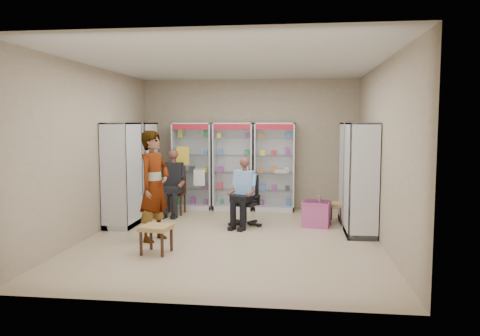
# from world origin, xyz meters

# --- Properties ---
(floor) EXTENTS (6.00, 6.00, 0.00)m
(floor) POSITION_xyz_m (0.00, 0.00, 0.00)
(floor) COLOR tan
(floor) RESTS_ON ground
(room_shell) EXTENTS (5.02, 6.02, 3.01)m
(room_shell) POSITION_xyz_m (0.00, 0.00, 1.97)
(room_shell) COLOR tan
(room_shell) RESTS_ON ground
(cabinet_back_left) EXTENTS (0.90, 0.50, 2.00)m
(cabinet_back_left) POSITION_xyz_m (-1.30, 2.73, 1.00)
(cabinet_back_left) COLOR #BABDC2
(cabinet_back_left) RESTS_ON floor
(cabinet_back_mid) EXTENTS (0.90, 0.50, 2.00)m
(cabinet_back_mid) POSITION_xyz_m (-0.35, 2.73, 1.00)
(cabinet_back_mid) COLOR #A8ACB0
(cabinet_back_mid) RESTS_ON floor
(cabinet_back_right) EXTENTS (0.90, 0.50, 2.00)m
(cabinet_back_right) POSITION_xyz_m (0.60, 2.73, 1.00)
(cabinet_back_right) COLOR silver
(cabinet_back_right) RESTS_ON floor
(cabinet_right_far) EXTENTS (0.90, 0.50, 2.00)m
(cabinet_right_far) POSITION_xyz_m (2.23, 1.60, 1.00)
(cabinet_right_far) COLOR #B6B8BE
(cabinet_right_far) RESTS_ON floor
(cabinet_right_near) EXTENTS (0.90, 0.50, 2.00)m
(cabinet_right_near) POSITION_xyz_m (2.23, 0.50, 1.00)
(cabinet_right_near) COLOR #B0B2B8
(cabinet_right_near) RESTS_ON floor
(cabinet_left_far) EXTENTS (0.90, 0.50, 2.00)m
(cabinet_left_far) POSITION_xyz_m (-2.23, 1.80, 1.00)
(cabinet_left_far) COLOR #B6B8BE
(cabinet_left_far) RESTS_ON floor
(cabinet_left_near) EXTENTS (0.90, 0.50, 2.00)m
(cabinet_left_near) POSITION_xyz_m (-2.23, 0.70, 1.00)
(cabinet_left_near) COLOR #A4A7AB
(cabinet_left_near) RESTS_ON floor
(wooden_chair) EXTENTS (0.42, 0.42, 0.94)m
(wooden_chair) POSITION_xyz_m (-1.55, 2.00, 0.47)
(wooden_chair) COLOR #311D13
(wooden_chair) RESTS_ON floor
(seated_customer) EXTENTS (0.44, 0.60, 1.34)m
(seated_customer) POSITION_xyz_m (-1.55, 1.95, 0.67)
(seated_customer) COLOR black
(seated_customer) RESTS_ON floor
(office_chair) EXTENTS (0.67, 0.67, 0.98)m
(office_chair) POSITION_xyz_m (0.12, 1.02, 0.49)
(office_chair) COLOR black
(office_chair) RESTS_ON floor
(seated_shopkeeper) EXTENTS (0.56, 0.67, 1.25)m
(seated_shopkeeper) POSITION_xyz_m (0.12, 0.97, 0.63)
(seated_shopkeeper) COLOR #719CE0
(seated_shopkeeper) RESTS_ON floor
(pink_trunk) EXTENTS (0.59, 0.57, 0.49)m
(pink_trunk) POSITION_xyz_m (1.49, 1.16, 0.24)
(pink_trunk) COLOR #BB4B7D
(pink_trunk) RESTS_ON floor
(tea_glass) EXTENTS (0.07, 0.07, 0.10)m
(tea_glass) POSITION_xyz_m (1.55, 1.18, 0.54)
(tea_glass) COLOR #522307
(tea_glass) RESTS_ON pink_trunk
(woven_stool_a) EXTENTS (0.52, 0.52, 0.39)m
(woven_stool_a) POSITION_xyz_m (1.90, 1.58, 0.20)
(woven_stool_a) COLOR #B07B4A
(woven_stool_a) RESTS_ON floor
(woven_stool_b) EXTENTS (0.49, 0.49, 0.43)m
(woven_stool_b) POSITION_xyz_m (-1.02, -1.07, 0.22)
(woven_stool_b) COLOR #A96F47
(woven_stool_b) RESTS_ON floor
(standing_man) EXTENTS (0.65, 0.79, 1.87)m
(standing_man) POSITION_xyz_m (-1.29, -0.29, 0.94)
(standing_man) COLOR gray
(standing_man) RESTS_ON floor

